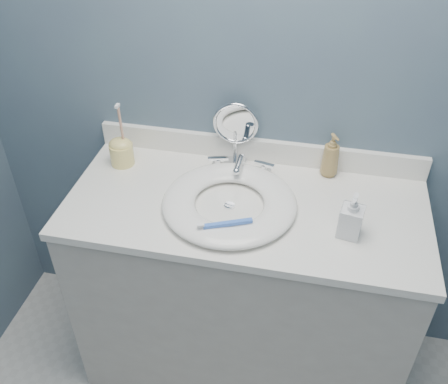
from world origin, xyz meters
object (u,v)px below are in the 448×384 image
(soap_bottle_clear, at_px, (352,215))
(toothbrush_holder, at_px, (121,150))
(makeup_mirror, at_px, (235,130))
(soap_bottle_amber, at_px, (331,155))

(soap_bottle_clear, xyz_separation_m, toothbrush_holder, (-0.83, 0.22, -0.02))
(makeup_mirror, xyz_separation_m, soap_bottle_amber, (0.35, -0.01, -0.05))
(soap_bottle_amber, height_order, soap_bottle_clear, soap_bottle_amber)
(soap_bottle_clear, distance_m, toothbrush_holder, 0.86)
(soap_bottle_clear, bearing_deg, toothbrush_holder, 175.27)
(soap_bottle_amber, bearing_deg, soap_bottle_clear, -105.81)
(soap_bottle_amber, distance_m, soap_bottle_clear, 0.32)
(makeup_mirror, bearing_deg, soap_bottle_amber, -4.43)
(makeup_mirror, distance_m, toothbrush_holder, 0.43)
(toothbrush_holder, bearing_deg, soap_bottle_clear, -14.84)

